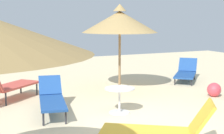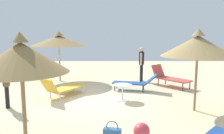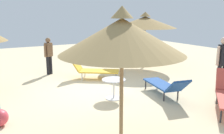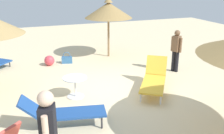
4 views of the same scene
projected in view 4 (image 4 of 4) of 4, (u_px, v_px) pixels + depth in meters
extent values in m
cube|color=beige|center=(110.00, 90.00, 8.03)|extent=(24.00, 24.00, 0.10)
cylinder|color=olive|center=(109.00, 33.00, 11.06)|extent=(0.09, 0.09, 2.08)
cone|color=#997A47|center=(108.00, 10.00, 10.75)|extent=(2.00, 2.00, 0.64)
cone|color=#997A47|center=(108.00, 0.00, 10.61)|extent=(0.36, 0.36, 0.22)
cube|color=gold|center=(153.00, 84.00, 7.58)|extent=(1.38, 1.60, 0.05)
cylinder|color=silver|center=(161.00, 99.00, 7.00)|extent=(0.04, 0.04, 0.29)
cylinder|color=silver|center=(141.00, 97.00, 7.13)|extent=(0.04, 0.04, 0.29)
cylinder|color=silver|center=(164.00, 82.00, 8.15)|extent=(0.04, 0.04, 0.29)
cylinder|color=silver|center=(146.00, 81.00, 8.28)|extent=(0.04, 0.04, 0.29)
cube|color=gold|center=(156.00, 65.00, 8.33)|extent=(0.74, 0.67, 0.55)
cylinder|color=#2D2D33|center=(10.00, 64.00, 10.00)|extent=(0.04, 0.04, 0.22)
cube|color=#1E478C|center=(74.00, 113.00, 5.95)|extent=(1.54, 0.84, 0.05)
cylinder|color=#2D2D33|center=(100.00, 113.00, 6.31)|extent=(0.04, 0.04, 0.29)
cylinder|color=#2D2D33|center=(102.00, 123.00, 5.88)|extent=(0.04, 0.04, 0.29)
cylinder|color=#2D2D33|center=(48.00, 117.00, 6.13)|extent=(0.04, 0.04, 0.29)
cylinder|color=#2D2D33|center=(47.00, 127.00, 5.70)|extent=(0.04, 0.04, 0.29)
cube|color=#1E478C|center=(30.00, 107.00, 5.74)|extent=(0.58, 0.64, 0.43)
cube|color=black|center=(48.00, 127.00, 3.76)|extent=(0.29, 0.33, 0.66)
sphere|color=beige|center=(45.00, 99.00, 3.62)|extent=(0.24, 0.24, 0.24)
cylinder|color=beige|center=(50.00, 121.00, 3.95)|extent=(0.09, 0.09, 0.61)
cylinder|color=black|center=(177.00, 62.00, 9.39)|extent=(0.13, 0.13, 0.76)
cylinder|color=black|center=(173.00, 61.00, 9.49)|extent=(0.13, 0.13, 0.76)
cube|color=brown|center=(177.00, 44.00, 9.23)|extent=(0.30, 0.31, 0.57)
sphere|color=brown|center=(177.00, 33.00, 9.10)|extent=(0.21, 0.21, 0.21)
cylinder|color=brown|center=(181.00, 45.00, 9.12)|extent=(0.09, 0.09, 0.52)
cylinder|color=brown|center=(172.00, 44.00, 9.35)|extent=(0.09, 0.09, 0.52)
cube|color=#336699|center=(67.00, 60.00, 10.41)|extent=(0.44, 0.25, 0.27)
torus|color=#336699|center=(67.00, 56.00, 10.35)|extent=(0.29, 0.09, 0.29)
cylinder|color=silver|center=(75.00, 78.00, 7.32)|extent=(0.70, 0.70, 0.02)
cylinder|color=silver|center=(75.00, 88.00, 7.41)|extent=(0.05, 0.05, 0.57)
cylinder|color=silver|center=(76.00, 96.00, 7.50)|extent=(0.49, 0.49, 0.02)
sphere|color=#D83F4C|center=(49.00, 61.00, 10.13)|extent=(0.39, 0.39, 0.39)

